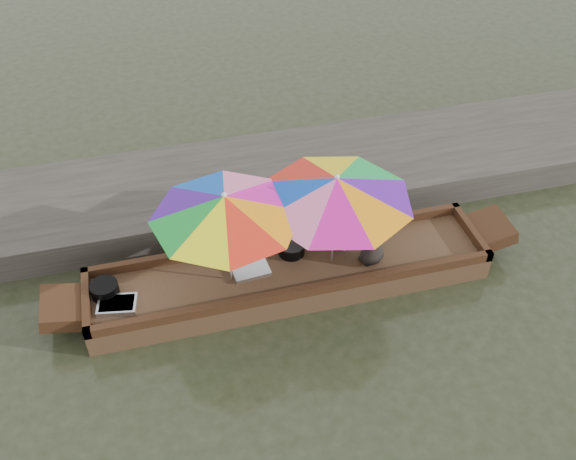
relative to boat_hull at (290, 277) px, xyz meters
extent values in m
plane|color=black|center=(0.00, 0.00, -0.17)|extent=(80.00, 80.00, 0.00)
cube|color=#2D2B26|center=(0.00, 2.20, 0.08)|extent=(22.00, 2.20, 0.50)
cube|color=#3B2718|center=(0.00, 0.00, 0.00)|extent=(5.76, 1.20, 0.35)
cylinder|color=black|center=(-2.58, 0.14, 0.28)|extent=(0.38, 0.38, 0.20)
cube|color=silver|center=(-2.43, -0.14, 0.22)|extent=(0.57, 0.44, 0.09)
cube|color=silver|center=(-0.56, 0.08, 0.21)|extent=(0.55, 0.40, 0.06)
cylinder|color=black|center=(0.11, 0.30, 0.27)|extent=(0.39, 0.39, 0.18)
cube|color=silver|center=(0.81, 0.30, 0.30)|extent=(0.35, 0.32, 0.26)
imported|color=black|center=(1.18, -0.13, 0.69)|extent=(0.60, 0.52, 1.04)
camera|label=1|loc=(-1.65, -6.27, 6.72)|focal=40.00mm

